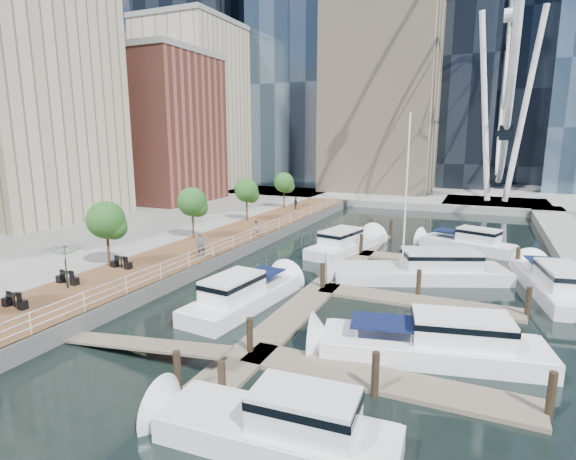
# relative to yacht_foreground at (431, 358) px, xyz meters

# --- Properties ---
(ground) EXTENTS (520.00, 520.00, 0.00)m
(ground) POSITION_rel_yacht_foreground_xyz_m (-10.68, -1.02, 0.00)
(ground) COLOR black
(ground) RESTS_ON ground
(boardwalk) EXTENTS (6.00, 60.00, 1.00)m
(boardwalk) POSITION_rel_yacht_foreground_xyz_m (-19.68, 13.98, 0.50)
(boardwalk) COLOR brown
(boardwalk) RESTS_ON ground
(seawall) EXTENTS (0.25, 60.00, 1.00)m
(seawall) POSITION_rel_yacht_foreground_xyz_m (-16.68, 13.98, 0.50)
(seawall) COLOR #595954
(seawall) RESTS_ON ground
(land_inland) EXTENTS (48.00, 90.00, 1.00)m
(land_inland) POSITION_rel_yacht_foreground_xyz_m (-46.68, 13.98, 0.50)
(land_inland) COLOR gray
(land_inland) RESTS_ON ground
(land_far) EXTENTS (200.00, 114.00, 1.00)m
(land_far) POSITION_rel_yacht_foreground_xyz_m (-10.68, 100.98, 0.50)
(land_far) COLOR gray
(land_far) RESTS_ON ground
(pier) EXTENTS (14.00, 12.00, 1.00)m
(pier) POSITION_rel_yacht_foreground_xyz_m (3.32, 50.98, 0.50)
(pier) COLOR gray
(pier) RESTS_ON ground
(railing) EXTENTS (0.10, 60.00, 1.05)m
(railing) POSITION_rel_yacht_foreground_xyz_m (-16.78, 13.98, 1.52)
(railing) COLOR white
(railing) RESTS_ON boardwalk
(floating_docks) EXTENTS (16.00, 34.00, 2.60)m
(floating_docks) POSITION_rel_yacht_foreground_xyz_m (-2.71, 8.96, 0.49)
(floating_docks) COLOR #6D6051
(floating_docks) RESTS_ON ground
(midrise_condos) EXTENTS (19.00, 67.00, 28.00)m
(midrise_condos) POSITION_rel_yacht_foreground_xyz_m (-44.24, 25.79, 13.42)
(midrise_condos) COLOR #BCAD8E
(midrise_condos) RESTS_ON ground
(ferris_wheel) EXTENTS (5.80, 45.60, 47.80)m
(ferris_wheel) POSITION_rel_yacht_foreground_xyz_m (3.32, 50.98, 25.92)
(ferris_wheel) COLOR white
(ferris_wheel) RESTS_ON ground
(street_trees) EXTENTS (2.60, 42.60, 4.60)m
(street_trees) POSITION_rel_yacht_foreground_xyz_m (-22.08, 12.98, 4.29)
(street_trees) COLOR #3F2B1C
(street_trees) RESTS_ON ground
(cafe_tables) EXTENTS (2.50, 13.70, 0.74)m
(cafe_tables) POSITION_rel_yacht_foreground_xyz_m (-21.08, -3.02, 1.37)
(cafe_tables) COLOR black
(cafe_tables) RESTS_ON ground
(yacht_foreground) EXTENTS (11.21, 5.07, 2.15)m
(yacht_foreground) POSITION_rel_yacht_foreground_xyz_m (0.00, 0.00, 0.00)
(yacht_foreground) COLOR white
(yacht_foreground) RESTS_ON ground
(pedestrian_near) EXTENTS (0.83, 0.77, 1.90)m
(pedestrian_near) POSITION_rel_yacht_foreground_xyz_m (-17.55, 7.63, 1.95)
(pedestrian_near) COLOR #464B5E
(pedestrian_near) RESTS_ON boardwalk
(pedestrian_mid) EXTENTS (0.93, 0.97, 1.58)m
(pedestrian_mid) POSITION_rel_yacht_foreground_xyz_m (-17.40, 16.10, 1.79)
(pedestrian_mid) COLOR gray
(pedestrian_mid) RESTS_ON boardwalk
(pedestrian_far) EXTENTS (0.93, 0.89, 1.56)m
(pedestrian_far) POSITION_rel_yacht_foreground_xyz_m (-20.23, 32.50, 1.78)
(pedestrian_far) COLOR #31353D
(pedestrian_far) RESTS_ON boardwalk
(moored_yachts) EXTENTS (21.40, 34.62, 11.50)m
(moored_yachts) POSITION_rel_yacht_foreground_xyz_m (-2.60, 11.02, 0.00)
(moored_yachts) COLOR silver
(moored_yachts) RESTS_ON ground
(cafe_seating) EXTENTS (4.50, 9.05, 2.71)m
(cafe_seating) POSITION_rel_yacht_foreground_xyz_m (-20.55, -4.97, 2.28)
(cafe_seating) COLOR #0F371C
(cafe_seating) RESTS_ON ground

